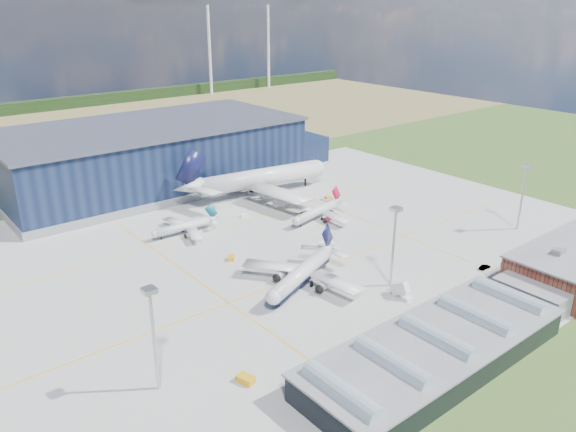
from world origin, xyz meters
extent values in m
plane|color=#32531F|center=(0.00, 0.00, 0.00)|extent=(600.00, 600.00, 0.00)
cube|color=gray|center=(0.00, 10.00, 0.03)|extent=(220.00, 160.00, 0.06)
cube|color=#FBB00D|center=(0.00, -10.00, 0.07)|extent=(180.00, 0.40, 0.02)
cube|color=#FBB00D|center=(0.00, 35.00, 0.07)|extent=(180.00, 0.40, 0.02)
cube|color=#FBB00D|center=(-30.00, 10.00, 0.07)|extent=(0.40, 120.00, 0.02)
cube|color=#FBB00D|center=(40.00, 10.00, 0.07)|extent=(0.40, 120.00, 0.02)
cube|color=olive|center=(0.00, 220.00, 0.00)|extent=(600.00, 220.00, 0.01)
cube|color=black|center=(0.00, 300.00, 4.00)|extent=(600.00, 8.00, 8.00)
cylinder|color=white|center=(150.00, 290.00, 35.00)|extent=(2.40, 2.40, 70.00)
cylinder|color=white|center=(210.00, 290.00, 35.00)|extent=(2.40, 2.40, 70.00)
cube|color=#101B37|center=(0.00, 95.00, 12.50)|extent=(120.00, 60.00, 25.00)
cube|color=gray|center=(0.00, 95.00, 1.60)|extent=(121.00, 61.00, 3.20)
cube|color=#494E5D|center=(0.00, 95.00, 25.50)|extent=(122.00, 62.00, 1.20)
cube|color=#101B37|center=(72.00, 90.00, 6.00)|extent=(24.00, 30.00, 12.00)
cube|color=black|center=(55.00, -48.80, 3.00)|extent=(44.00, 0.40, 1.40)
cube|color=black|center=(55.00, -48.80, 6.50)|extent=(44.00, 0.40, 1.40)
cube|color=#9D9C99|center=(45.00, -58.00, 10.10)|extent=(3.20, 2.60, 1.60)
cube|color=black|center=(-10.00, -60.00, 3.00)|extent=(65.00, 22.00, 6.00)
cube|color=slate|center=(-10.00, -60.00, 6.20)|extent=(66.00, 23.00, 0.50)
cube|color=slate|center=(30.00, -60.00, 3.00)|extent=(10.00, 18.00, 6.00)
cylinder|color=#92ABB5|center=(-38.00, -60.00, 6.40)|extent=(4.40, 18.00, 4.40)
cylinder|color=#92ABB5|center=(-24.00, -60.00, 6.40)|extent=(4.40, 18.00, 4.40)
cylinder|color=#92ABB5|center=(-10.00, -60.00, 6.40)|extent=(4.40, 18.00, 4.40)
cylinder|color=#92ABB5|center=(4.00, -60.00, 6.40)|extent=(4.40, 18.00, 4.40)
cylinder|color=#92ABB5|center=(18.00, -60.00, 6.40)|extent=(4.40, 18.00, 4.40)
cylinder|color=#B4B8BB|center=(-60.00, -30.00, 11.00)|extent=(0.70, 0.70, 22.00)
cube|color=#B4B8BB|center=(-60.00, -30.00, 22.50)|extent=(2.60, 2.60, 1.00)
cylinder|color=#B4B8BB|center=(10.00, -30.00, 11.00)|extent=(0.70, 0.70, 22.00)
cube|color=#B4B8BB|center=(10.00, -30.00, 22.50)|extent=(2.60, 2.60, 1.00)
cylinder|color=#B4B8BB|center=(75.00, -30.00, 11.00)|extent=(0.70, 0.70, 22.00)
cube|color=#B4B8BB|center=(75.00, -30.00, 22.50)|extent=(2.60, 2.60, 1.00)
cube|color=orange|center=(-45.13, -39.42, 0.78)|extent=(3.26, 4.22, 1.55)
cube|color=orange|center=(-15.13, 11.34, 0.64)|extent=(3.42, 3.53, 1.28)
cube|color=white|center=(12.94, -0.71, 1.12)|extent=(5.15, 4.95, 2.25)
cube|color=orange|center=(44.62, 32.40, 0.75)|extent=(3.25, 3.99, 1.51)
cube|color=white|center=(8.57, 38.45, 0.57)|extent=(3.05, 2.52, 1.14)
cube|color=white|center=(7.13, -35.66, 1.56)|extent=(2.21, 4.96, 3.11)
imported|color=#99999E|center=(76.71, -48.00, 0.58)|extent=(3.70, 2.65, 1.17)
imported|color=#99999E|center=(39.17, -40.53, 0.65)|extent=(4.00, 1.61, 1.29)
camera|label=1|loc=(-98.38, -119.13, 73.55)|focal=35.00mm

